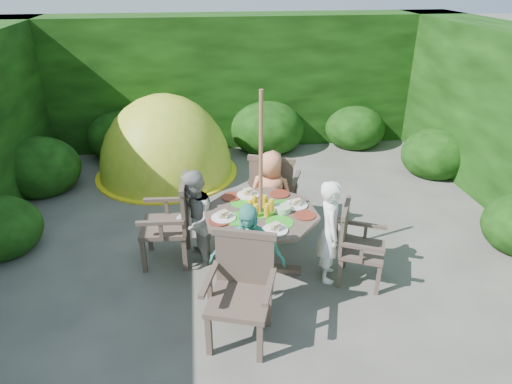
{
  "coord_description": "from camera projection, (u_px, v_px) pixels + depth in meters",
  "views": [
    {
      "loc": [
        -0.75,
        -5.17,
        3.31
      ],
      "look_at": [
        -0.1,
        -0.26,
        0.85
      ],
      "focal_mm": 32.0,
      "sensor_mm": 36.0,
      "label": 1
    }
  ],
  "objects": [
    {
      "name": "child_back",
      "position": [
        271.0,
        195.0,
        5.99
      ],
      "size": [
        0.69,
        0.57,
        1.21
      ],
      "primitive_type": "imported",
      "rotation": [
        0.0,
        0.0,
        2.79
      ],
      "color": "#E88860",
      "rests_on": "ground"
    },
    {
      "name": "garden_chair_back",
      "position": [
        273.0,
        189.0,
        6.26
      ],
      "size": [
        0.79,
        0.75,
        1.06
      ],
      "rotation": [
        0.0,
        0.0,
        2.77
      ],
      "color": "#3B2E26",
      "rests_on": "ground"
    },
    {
      "name": "child_right",
      "position": [
        330.0,
        231.0,
        5.15
      ],
      "size": [
        0.38,
        0.5,
        1.24
      ],
      "primitive_type": "imported",
      "rotation": [
        0.0,
        0.0,
        1.38
      ],
      "color": "white",
      "rests_on": "ground"
    },
    {
      "name": "patio_table",
      "position": [
        261.0,
        221.0,
        5.26
      ],
      "size": [
        1.71,
        1.71,
        0.95
      ],
      "rotation": [
        0.0,
        0.0,
        -0.31
      ],
      "color": "#3B2E26",
      "rests_on": "ground"
    },
    {
      "name": "garden_chair_right",
      "position": [
        356.0,
        243.0,
        5.17
      ],
      "size": [
        0.66,
        0.7,
        0.91
      ],
      "rotation": [
        0.0,
        0.0,
        1.14
      ],
      "color": "#3B2E26",
      "rests_on": "ground"
    },
    {
      "name": "garden_chair_left",
      "position": [
        172.0,
        220.0,
        5.5
      ],
      "size": [
        0.6,
        0.66,
        1.05
      ],
      "rotation": [
        0.0,
        0.0,
        -1.64
      ],
      "color": "#3B2E26",
      "rests_on": "ground"
    },
    {
      "name": "hedge_enclosure",
      "position": [
        249.0,
        120.0,
        6.78
      ],
      "size": [
        9.0,
        9.0,
        2.5
      ],
      "color": "black",
      "rests_on": "ground"
    },
    {
      "name": "child_front",
      "position": [
        247.0,
        262.0,
        4.56
      ],
      "size": [
        0.81,
        0.45,
        1.31
      ],
      "primitive_type": "imported",
      "rotation": [
        0.0,
        0.0,
        -0.18
      ],
      "color": "#4FB8A6",
      "rests_on": "ground"
    },
    {
      "name": "parasol_pole",
      "position": [
        261.0,
        188.0,
        5.07
      ],
      "size": [
        0.06,
        0.06,
        2.2
      ],
      "primitive_type": "cylinder",
      "rotation": [
        0.0,
        0.0,
        -0.31
      ],
      "color": "brown",
      "rests_on": "ground"
    },
    {
      "name": "dome_tent",
      "position": [
        168.0,
        173.0,
        8.11
      ],
      "size": [
        2.49,
        2.49,
        2.82
      ],
      "rotation": [
        0.0,
        0.0,
        0.08
      ],
      "color": "#9CBA23",
      "rests_on": "ground"
    },
    {
      "name": "child_left",
      "position": [
        194.0,
        220.0,
        5.41
      ],
      "size": [
        0.51,
        0.63,
        1.22
      ],
      "primitive_type": "imported",
      "rotation": [
        0.0,
        0.0,
        -1.66
      ],
      "color": "#959792",
      "rests_on": "ground"
    },
    {
      "name": "garden_chair_front",
      "position": [
        241.0,
        288.0,
        4.35
      ],
      "size": [
        0.77,
        0.72,
        1.04
      ],
      "rotation": [
        0.0,
        0.0,
        -0.32
      ],
      "color": "#3B2E26",
      "rests_on": "ground"
    },
    {
      "name": "ground",
      "position": [
        261.0,
        240.0,
        6.15
      ],
      "size": [
        60.0,
        60.0,
        0.0
      ],
      "primitive_type": "plane",
      "color": "#4B4843",
      "rests_on": "ground"
    }
  ]
}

